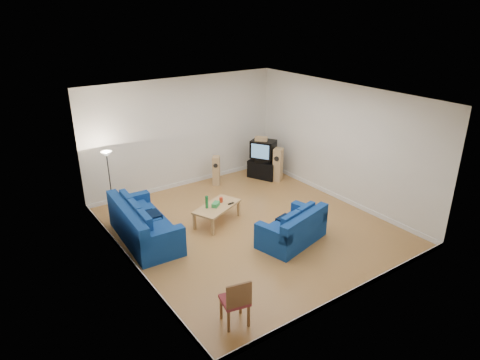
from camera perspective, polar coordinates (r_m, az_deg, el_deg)
room at (r=9.89m, az=1.32°, el=1.65°), size 6.01×6.51×3.21m
sofa_three_seat at (r=10.08m, az=-12.91°, el=-6.11°), size 1.13×2.38×0.90m
sofa_loveseat at (r=9.82m, az=7.13°, el=-6.67°), size 1.77×1.25×0.80m
coffee_table at (r=10.56m, az=-3.08°, el=-3.72°), size 1.41×1.08×0.46m
bottle at (r=10.38m, az=-4.45°, el=-2.95°), size 0.10×0.10×0.31m
tissue_box at (r=10.50m, az=-3.26°, el=-3.27°), size 0.27×0.25×0.10m
red_canister at (r=10.70m, az=-2.54°, el=-2.65°), size 0.11×0.11×0.13m
remote at (r=10.62m, az=-1.22°, el=-3.14°), size 0.17×0.07×0.02m
tv_stand at (r=13.37m, az=3.08°, el=1.45°), size 0.82×1.00×0.54m
av_receiver at (r=13.22m, az=3.02°, el=2.69°), size 0.58×0.58×0.11m
television at (r=13.19m, az=3.12°, el=4.14°), size 0.81×0.88×0.55m
centre_speaker at (r=13.04m, az=2.84°, el=5.51°), size 0.37×0.37×0.13m
speaker_left at (r=12.76m, az=-3.19°, el=1.26°), size 0.33×0.33×0.89m
speaker_right at (r=13.07m, az=5.08°, el=2.05°), size 0.38×0.36×1.03m
floor_lamp at (r=11.22m, az=-17.25°, el=2.24°), size 0.28×0.28×1.66m
dining_chair at (r=7.36m, az=-0.52°, el=-15.72°), size 0.52×0.52×0.92m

